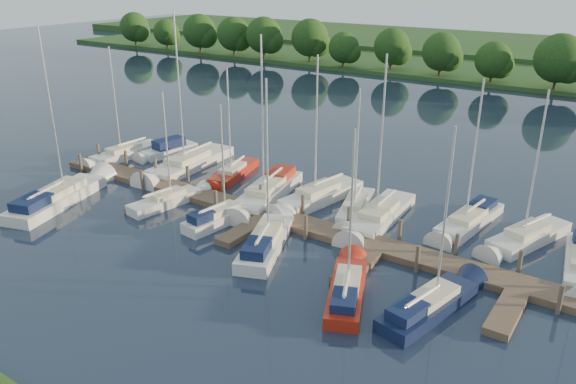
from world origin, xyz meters
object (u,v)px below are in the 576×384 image
Objects in this scene: sailboat_n_0 at (124,155)px; sailboat_n_5 at (318,198)px; dock at (264,219)px; sailboat_s_2 at (221,218)px; motorboat at (168,151)px.

sailboat_n_5 reaches higher than sailboat_n_0.
dock is 4.00× the size of sailboat_n_0.
sailboat_s_2 is at bearing 73.48° from sailboat_n_5.
sailboat_n_5 is (19.27, 0.98, 0.01)m from sailboat_n_0.
sailboat_s_2 reaches higher than motorboat.
motorboat is 16.78m from sailboat_n_5.
sailboat_n_5 is (16.69, -1.79, -0.08)m from motorboat.
dock is at bearing 167.19° from motorboat.
sailboat_s_2 is (-3.41, -6.59, 0.05)m from sailboat_n_5.
dock is at bearing 45.98° from sailboat_s_2.
sailboat_s_2 is (13.28, -8.37, -0.03)m from motorboat.
motorboat is (2.58, 2.77, 0.09)m from sailboat_n_0.
sailboat_n_0 is at bearing 13.77° from sailboat_n_5.
dock is 3.69× the size of sailboat_n_5.
dock is at bearing 170.61° from sailboat_n_0.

